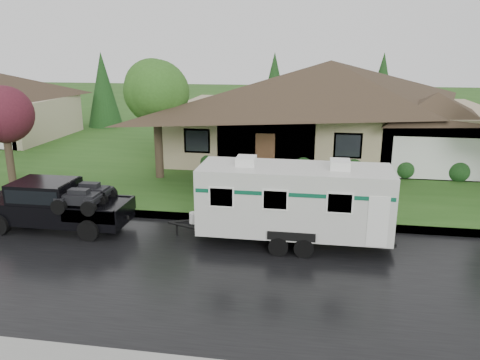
% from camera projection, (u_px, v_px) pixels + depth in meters
% --- Properties ---
extents(ground, '(140.00, 140.00, 0.00)m').
position_uv_depth(ground, '(272.00, 248.00, 15.67)').
color(ground, '#264F18').
rests_on(ground, ground).
extents(road, '(140.00, 8.00, 0.01)m').
position_uv_depth(road, '(265.00, 275.00, 13.77)').
color(road, black).
rests_on(road, ground).
extents(curb, '(140.00, 0.50, 0.15)m').
position_uv_depth(curb, '(278.00, 222.00, 17.79)').
color(curb, gray).
rests_on(curb, ground).
extents(lawn, '(140.00, 26.00, 0.15)m').
position_uv_depth(lawn, '(294.00, 151.00, 29.89)').
color(lawn, '#264F18').
rests_on(lawn, ground).
extents(house_main, '(19.44, 10.80, 6.90)m').
position_uv_depth(house_main, '(334.00, 98.00, 27.47)').
color(house_main, tan).
rests_on(house_main, lawn).
extents(tree_left_green, '(3.61, 3.61, 5.97)m').
position_uv_depth(tree_left_green, '(156.00, 94.00, 22.52)').
color(tree_left_green, '#382B1E').
rests_on(tree_left_green, lawn).
extents(tree_red, '(2.81, 2.81, 4.65)m').
position_uv_depth(tree_red, '(4.00, 117.00, 21.60)').
color(tree_red, '#382B1E').
rests_on(tree_red, lawn).
extents(shrub_row, '(13.60, 1.00, 1.00)m').
position_uv_depth(shrub_row, '(328.00, 165.00, 24.01)').
color(shrub_row, '#143814').
rests_on(shrub_row, lawn).
extents(pickup_truck, '(5.40, 2.05, 1.80)m').
position_uv_depth(pickup_truck, '(53.00, 203.00, 17.14)').
color(pickup_truck, black).
rests_on(pickup_truck, ground).
extents(travel_trailer, '(6.66, 2.34, 2.99)m').
position_uv_depth(travel_trailer, '(294.00, 199.00, 15.60)').
color(travel_trailer, silver).
rests_on(travel_trailer, ground).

